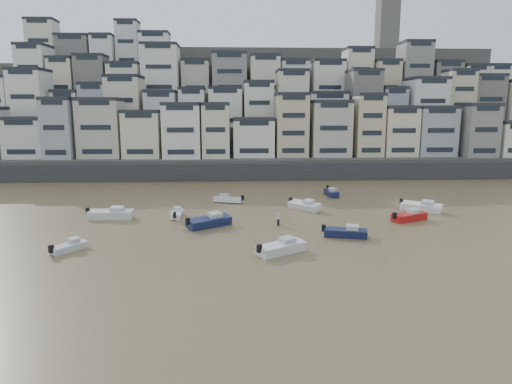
{
  "coord_description": "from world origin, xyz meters",
  "views": [
    {
      "loc": [
        7.32,
        -26.43,
        14.45
      ],
      "look_at": [
        9.97,
        30.0,
        4.0
      ],
      "focal_mm": 32.0,
      "sensor_mm": 36.0,
      "label": 1
    }
  ],
  "objects_px": {
    "boat_d": "(409,215)",
    "boat_j": "(69,246)",
    "boat_c": "(209,220)",
    "person_pink": "(278,219)",
    "boat_i": "(331,191)",
    "boat_b": "(346,231)",
    "boat_g": "(421,205)",
    "boat_h": "(228,198)",
    "boat_e": "(304,205)",
    "boat_f": "(177,213)",
    "boat_a": "(281,246)",
    "boat_k": "(111,212)"
  },
  "relations": [
    {
      "from": "boat_g",
      "to": "person_pink",
      "type": "distance_m",
      "value": 22.21
    },
    {
      "from": "boat_c",
      "to": "boat_g",
      "type": "distance_m",
      "value": 30.54
    },
    {
      "from": "boat_d",
      "to": "boat_g",
      "type": "height_order",
      "value": "boat_g"
    },
    {
      "from": "person_pink",
      "to": "boat_d",
      "type": "bearing_deg",
      "value": 5.74
    },
    {
      "from": "boat_f",
      "to": "boat_a",
      "type": "bearing_deg",
      "value": -142.48
    },
    {
      "from": "boat_e",
      "to": "boat_i",
      "type": "bearing_deg",
      "value": 107.48
    },
    {
      "from": "boat_d",
      "to": "boat_h",
      "type": "xyz_separation_m",
      "value": [
        -23.69,
        12.64,
        -0.09
      ]
    },
    {
      "from": "boat_a",
      "to": "boat_g",
      "type": "bearing_deg",
      "value": 6.82
    },
    {
      "from": "boat_b",
      "to": "person_pink",
      "type": "relative_size",
      "value": 3.03
    },
    {
      "from": "boat_e",
      "to": "boat_f",
      "type": "bearing_deg",
      "value": -121.01
    },
    {
      "from": "boat_i",
      "to": "boat_b",
      "type": "bearing_deg",
      "value": -10.88
    },
    {
      "from": "boat_f",
      "to": "boat_d",
      "type": "bearing_deg",
      "value": -96.37
    },
    {
      "from": "person_pink",
      "to": "boat_b",
      "type": "bearing_deg",
      "value": -37.63
    },
    {
      "from": "boat_c",
      "to": "boat_f",
      "type": "relative_size",
      "value": 1.42
    },
    {
      "from": "boat_h",
      "to": "boat_j",
      "type": "distance_m",
      "value": 28.53
    },
    {
      "from": "boat_c",
      "to": "boat_e",
      "type": "bearing_deg",
      "value": -1.09
    },
    {
      "from": "boat_f",
      "to": "person_pink",
      "type": "xyz_separation_m",
      "value": [
        13.21,
        -4.98,
        0.27
      ]
    },
    {
      "from": "boat_b",
      "to": "boat_e",
      "type": "relative_size",
      "value": 0.96
    },
    {
      "from": "boat_g",
      "to": "boat_i",
      "type": "relative_size",
      "value": 1.17
    },
    {
      "from": "boat_b",
      "to": "boat_f",
      "type": "height_order",
      "value": "boat_b"
    },
    {
      "from": "boat_e",
      "to": "person_pink",
      "type": "xyz_separation_m",
      "value": [
        -4.57,
        -8.58,
        0.12
      ]
    },
    {
      "from": "boat_h",
      "to": "boat_i",
      "type": "distance_m",
      "value": 17.8
    },
    {
      "from": "boat_g",
      "to": "boat_i",
      "type": "bearing_deg",
      "value": 166.71
    },
    {
      "from": "boat_c",
      "to": "person_pink",
      "type": "height_order",
      "value": "person_pink"
    },
    {
      "from": "boat_g",
      "to": "boat_k",
      "type": "bearing_deg",
      "value": -140.25
    },
    {
      "from": "boat_a",
      "to": "boat_j",
      "type": "bearing_deg",
      "value": 142.36
    },
    {
      "from": "boat_h",
      "to": "boat_e",
      "type": "bearing_deg",
      "value": 170.34
    },
    {
      "from": "boat_b",
      "to": "boat_e",
      "type": "distance_m",
      "value": 14.33
    },
    {
      "from": "boat_a",
      "to": "boat_c",
      "type": "relative_size",
      "value": 0.93
    },
    {
      "from": "boat_a",
      "to": "boat_c",
      "type": "distance_m",
      "value": 13.39
    },
    {
      "from": "boat_j",
      "to": "boat_f",
      "type": "bearing_deg",
      "value": 3.2
    },
    {
      "from": "boat_c",
      "to": "person_pink",
      "type": "xyz_separation_m",
      "value": [
        8.6,
        0.21,
        0.02
      ]
    },
    {
      "from": "boat_h",
      "to": "person_pink",
      "type": "height_order",
      "value": "person_pink"
    },
    {
      "from": "boat_c",
      "to": "boat_j",
      "type": "distance_m",
      "value": 16.5
    },
    {
      "from": "boat_d",
      "to": "person_pink",
      "type": "distance_m",
      "value": 17.36
    },
    {
      "from": "boat_f",
      "to": "boat_b",
      "type": "bearing_deg",
      "value": -117.55
    },
    {
      "from": "boat_d",
      "to": "boat_i",
      "type": "xyz_separation_m",
      "value": [
        -6.56,
        17.46,
        -0.05
      ]
    },
    {
      "from": "boat_c",
      "to": "boat_b",
      "type": "bearing_deg",
      "value": -53.42
    },
    {
      "from": "boat_c",
      "to": "person_pink",
      "type": "distance_m",
      "value": 8.6
    },
    {
      "from": "boat_d",
      "to": "boat_j",
      "type": "height_order",
      "value": "boat_d"
    },
    {
      "from": "boat_c",
      "to": "boat_k",
      "type": "distance_m",
      "value": 13.98
    },
    {
      "from": "boat_d",
      "to": "boat_i",
      "type": "relative_size",
      "value": 1.08
    },
    {
      "from": "boat_f",
      "to": "boat_k",
      "type": "xyz_separation_m",
      "value": [
        -8.56,
        -0.53,
        0.26
      ]
    },
    {
      "from": "boat_c",
      "to": "boat_g",
      "type": "relative_size",
      "value": 1.04
    },
    {
      "from": "boat_d",
      "to": "boat_e",
      "type": "bearing_deg",
      "value": 125.94
    },
    {
      "from": "boat_i",
      "to": "boat_g",
      "type": "bearing_deg",
      "value": 37.74
    },
    {
      "from": "boat_e",
      "to": "boat_k",
      "type": "bearing_deg",
      "value": -123.54
    },
    {
      "from": "boat_b",
      "to": "boat_f",
      "type": "distance_m",
      "value": 22.91
    },
    {
      "from": "boat_k",
      "to": "boat_f",
      "type": "bearing_deg",
      "value": 5.33
    },
    {
      "from": "boat_f",
      "to": "boat_g",
      "type": "relative_size",
      "value": 0.73
    }
  ]
}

